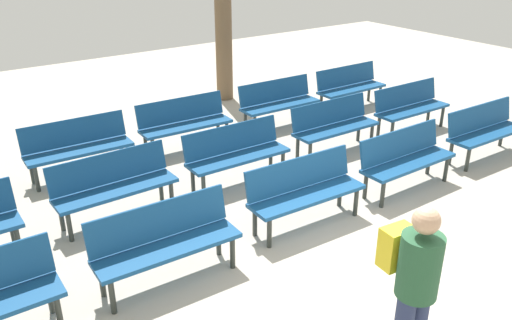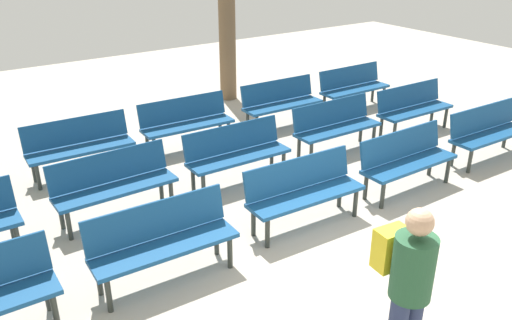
# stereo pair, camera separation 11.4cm
# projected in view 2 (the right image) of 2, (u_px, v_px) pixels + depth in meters

# --- Properties ---
(ground_plane) EXTENTS (24.36, 24.36, 0.00)m
(ground_plane) POSITION_uv_depth(u_px,v_px,m) (391.00, 288.00, 5.70)
(ground_plane) COLOR #B2A899
(bench_r0_c1) EXTENTS (1.61, 0.53, 0.87)m
(bench_r0_c1) POSITION_uv_depth(u_px,v_px,m) (162.00, 238.00, 5.68)
(bench_r0_c1) COLOR navy
(bench_r0_c1) RESTS_ON ground_plane
(bench_r0_c2) EXTENTS (1.62, 0.54, 0.87)m
(bench_r0_c2) POSITION_uv_depth(u_px,v_px,m) (303.00, 189.00, 6.74)
(bench_r0_c2) COLOR navy
(bench_r0_c2) RESTS_ON ground_plane
(bench_r0_c3) EXTENTS (1.60, 0.49, 0.87)m
(bench_r0_c3) POSITION_uv_depth(u_px,v_px,m) (406.00, 157.00, 7.63)
(bench_r0_c3) COLOR navy
(bench_r0_c3) RESTS_ON ground_plane
(bench_r0_c4) EXTENTS (1.61, 0.51, 0.87)m
(bench_r0_c4) POSITION_uv_depth(u_px,v_px,m) (488.00, 130.00, 8.66)
(bench_r0_c4) COLOR navy
(bench_r0_c4) RESTS_ON ground_plane
(bench_r1_c1) EXTENTS (1.61, 0.51, 0.87)m
(bench_r1_c1) POSITION_uv_depth(u_px,v_px,m) (114.00, 182.00, 6.91)
(bench_r1_c1) COLOR navy
(bench_r1_c1) RESTS_ON ground_plane
(bench_r1_c2) EXTENTS (1.61, 0.50, 0.87)m
(bench_r1_c2) POSITION_uv_depth(u_px,v_px,m) (237.00, 151.00, 7.85)
(bench_r1_c2) COLOR navy
(bench_r1_c2) RESTS_ON ground_plane
(bench_r1_c3) EXTENTS (1.60, 0.50, 0.87)m
(bench_r1_c3) POSITION_uv_depth(u_px,v_px,m) (335.00, 124.00, 8.91)
(bench_r1_c3) COLOR navy
(bench_r1_c3) RESTS_ON ground_plane
(bench_r1_c4) EXTENTS (1.60, 0.50, 0.87)m
(bench_r1_c4) POSITION_uv_depth(u_px,v_px,m) (413.00, 106.00, 9.79)
(bench_r1_c4) COLOR navy
(bench_r1_c4) RESTS_ON ground_plane
(bench_r2_c1) EXTENTS (1.61, 0.53, 0.87)m
(bench_r2_c1) POSITION_uv_depth(u_px,v_px,m) (79.00, 143.00, 8.12)
(bench_r2_c1) COLOR navy
(bench_r2_c1) RESTS_ON ground_plane
(bench_r2_c2) EXTENTS (1.62, 0.54, 0.87)m
(bench_r2_c2) POSITION_uv_depth(u_px,v_px,m) (186.00, 120.00, 9.07)
(bench_r2_c2) COLOR navy
(bench_r2_c2) RESTS_ON ground_plane
(bench_r2_c3) EXTENTS (1.61, 0.51, 0.87)m
(bench_r2_c3) POSITION_uv_depth(u_px,v_px,m) (281.00, 101.00, 10.07)
(bench_r2_c3) COLOR navy
(bench_r2_c3) RESTS_ON ground_plane
(bench_r2_c4) EXTENTS (1.60, 0.48, 0.87)m
(bench_r2_c4) POSITION_uv_depth(u_px,v_px,m) (353.00, 85.00, 11.03)
(bench_r2_c4) COLOR navy
(bench_r2_c4) RESTS_ON ground_plane
(tree_0) EXTENTS (0.36, 0.36, 2.98)m
(tree_0) POSITION_uv_depth(u_px,v_px,m) (227.00, 31.00, 11.26)
(tree_0) COLOR brown
(tree_0) RESTS_ON ground_plane
(visitor_with_backpack) EXTENTS (0.37, 0.55, 1.65)m
(visitor_with_backpack) POSITION_uv_depth(u_px,v_px,m) (407.00, 284.00, 4.26)
(visitor_with_backpack) COLOR navy
(visitor_with_backpack) RESTS_ON ground_plane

